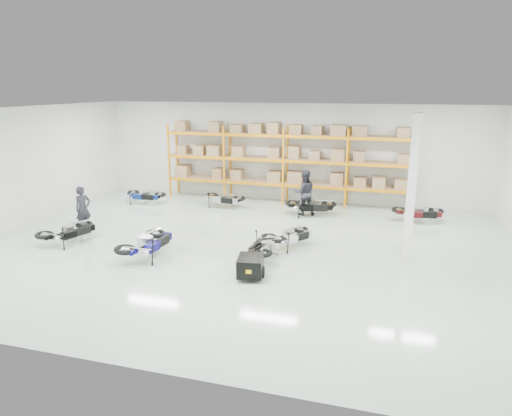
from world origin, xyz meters
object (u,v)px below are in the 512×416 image
(person_back, at_px, (304,193))
(moto_black_far_left, at_px, (68,228))
(moto_touring_right, at_px, (265,243))
(person_left, at_px, (83,209))
(moto_silver_left, at_px, (290,233))
(moto_back_b, at_px, (223,196))
(moto_back_d, at_px, (419,210))
(moto_back_a, at_px, (144,193))
(trailer, at_px, (251,266))
(moto_blue_centre, at_px, (147,239))
(moto_back_c, at_px, (311,203))

(person_back, bearing_deg, moto_black_far_left, 20.50)
(moto_touring_right, height_order, person_left, person_left)
(moto_black_far_left, relative_size, moto_touring_right, 1.06)
(moto_silver_left, xyz_separation_m, moto_touring_right, (-0.53, -1.20, -0.00))
(moto_back_b, xyz_separation_m, person_left, (-3.77, -4.72, 0.34))
(moto_back_d, xyz_separation_m, person_left, (-12.02, -4.60, 0.32))
(moto_black_far_left, relative_size, moto_back_d, 1.03)
(person_back, bearing_deg, moto_back_a, -17.32)
(moto_black_far_left, xyz_separation_m, person_left, (-0.33, 1.31, 0.31))
(moto_black_far_left, height_order, trailer, moto_black_far_left)
(moto_back_b, height_order, moto_back_d, moto_back_d)
(moto_silver_left, relative_size, moto_back_d, 0.98)
(moto_touring_right, bearing_deg, trailer, -83.93)
(moto_blue_centre, distance_m, moto_black_far_left, 3.30)
(moto_back_d, xyz_separation_m, person_back, (-4.56, -0.11, 0.42))
(moto_black_far_left, bearing_deg, person_back, -120.29)
(moto_blue_centre, xyz_separation_m, moto_back_a, (-3.53, 6.07, -0.09))
(moto_silver_left, height_order, moto_back_c, moto_back_c)
(moto_silver_left, height_order, trailer, moto_silver_left)
(moto_back_c, xyz_separation_m, moto_back_d, (4.26, 0.20, -0.03))
(moto_blue_centre, distance_m, moto_back_b, 6.48)
(moto_back_c, distance_m, person_back, 0.50)
(moto_black_far_left, relative_size, moto_back_a, 1.08)
(trailer, bearing_deg, moto_touring_right, 80.22)
(moto_back_a, distance_m, person_left, 4.33)
(moto_silver_left, height_order, moto_touring_right, moto_silver_left)
(moto_black_far_left, height_order, person_back, person_back)
(moto_black_far_left, relative_size, person_left, 1.05)
(moto_back_c, bearing_deg, trailer, 163.43)
(moto_blue_centre, xyz_separation_m, moto_back_c, (4.16, 6.16, -0.04))
(moto_silver_left, xyz_separation_m, moto_back_d, (4.32, 4.22, 0.01))
(moto_back_c, bearing_deg, moto_back_d, -98.99)
(trailer, bearing_deg, moto_back_d, 45.60)
(moto_blue_centre, xyz_separation_m, trailer, (3.57, -0.66, -0.24))
(moto_back_a, distance_m, person_back, 7.41)
(moto_back_d, distance_m, person_left, 12.87)
(moto_back_b, bearing_deg, trailer, -145.01)
(moto_blue_centre, xyz_separation_m, moto_back_b, (0.17, 6.48, -0.09))
(moto_black_far_left, height_order, moto_back_b, moto_black_far_left)
(moto_blue_centre, bearing_deg, moto_silver_left, -146.76)
(moto_blue_centre, bearing_deg, trailer, 175.23)
(moto_touring_right, relative_size, moto_back_a, 1.02)
(moto_back_c, relative_size, person_back, 0.96)
(moto_blue_centre, bearing_deg, moto_back_d, -137.22)
(moto_back_a, bearing_deg, moto_black_far_left, -175.76)
(moto_silver_left, distance_m, moto_black_far_left, 7.56)
(moto_back_a, bearing_deg, moto_back_c, -87.82)
(trailer, bearing_deg, moto_back_c, 75.28)
(moto_blue_centre, xyz_separation_m, moto_touring_right, (3.57, 0.94, -0.09))
(moto_back_a, distance_m, moto_back_c, 7.70)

